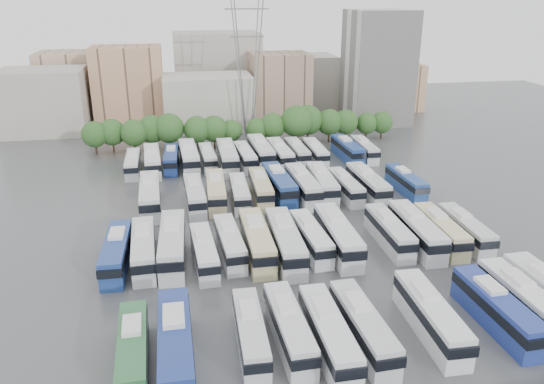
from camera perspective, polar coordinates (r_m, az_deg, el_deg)
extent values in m
plane|color=#424447|center=(70.41, 1.67, -4.29)|extent=(220.00, 220.00, 0.00)
cylinder|color=black|center=(109.35, -18.38, 4.45)|extent=(0.36, 0.36, 2.11)
sphere|color=#234C1E|center=(108.64, -18.55, 5.90)|extent=(5.07, 5.07, 5.07)
cylinder|color=black|center=(109.64, -16.67, 4.69)|extent=(0.36, 0.36, 2.16)
sphere|color=#234C1E|center=(108.91, -16.83, 6.17)|extent=(5.19, 5.19, 5.19)
cylinder|color=black|center=(107.79, -14.49, 4.64)|extent=(0.36, 0.36, 2.18)
sphere|color=#234C1E|center=(107.04, -14.63, 6.16)|extent=(5.22, 5.22, 5.22)
cylinder|color=black|center=(109.10, -12.69, 5.02)|extent=(0.36, 0.36, 2.31)
sphere|color=#234C1E|center=(108.31, -12.82, 6.62)|extent=(5.55, 5.55, 5.55)
cylinder|color=black|center=(108.01, -10.89, 5.04)|extent=(0.36, 0.36, 2.45)
sphere|color=#234C1E|center=(107.17, -11.01, 6.75)|extent=(5.88, 5.88, 5.88)
cylinder|color=black|center=(107.62, -7.97, 5.10)|extent=(0.36, 0.36, 2.23)
sphere|color=#234C1E|center=(106.85, -8.05, 6.66)|extent=(5.36, 5.36, 5.36)
cylinder|color=black|center=(108.07, -6.18, 5.24)|extent=(0.36, 0.36, 2.21)
sphere|color=#234C1E|center=(107.32, -6.25, 6.78)|extent=(5.30, 5.30, 5.30)
cylinder|color=black|center=(108.98, -4.37, 5.33)|extent=(0.36, 0.36, 1.84)
sphere|color=#234C1E|center=(108.35, -4.40, 6.61)|extent=(4.43, 4.43, 4.43)
cylinder|color=black|center=(109.36, -1.61, 5.45)|extent=(0.36, 0.36, 1.89)
sphere|color=#234C1E|center=(108.71, -1.62, 6.76)|extent=(4.55, 4.55, 4.55)
cylinder|color=black|center=(109.67, 0.05, 5.59)|extent=(0.36, 0.36, 2.21)
sphere|color=#234C1E|center=(108.93, 0.05, 7.11)|extent=(5.30, 5.30, 5.30)
cylinder|color=black|center=(110.04, 2.62, 5.75)|extent=(0.36, 0.36, 2.69)
sphere|color=#234C1E|center=(109.16, 2.65, 7.60)|extent=(6.46, 6.46, 6.46)
cylinder|color=black|center=(112.26, 3.84, 6.00)|extent=(0.36, 0.36, 2.58)
sphere|color=#234C1E|center=(111.42, 3.89, 7.74)|extent=(6.20, 6.20, 6.20)
cylinder|color=black|center=(113.21, 6.12, 5.97)|extent=(0.36, 0.36, 2.27)
sphere|color=#234C1E|center=(112.47, 6.18, 7.49)|extent=(5.45, 5.45, 5.45)
cylinder|color=black|center=(114.33, 7.84, 6.02)|extent=(0.36, 0.36, 2.19)
sphere|color=#234C1E|center=(113.62, 7.91, 7.47)|extent=(5.26, 5.26, 5.26)
cylinder|color=black|center=(116.17, 10.08, 6.05)|extent=(0.36, 0.36, 1.88)
sphere|color=#234C1E|center=(115.56, 10.16, 7.28)|extent=(4.52, 4.52, 4.52)
cylinder|color=black|center=(117.29, 11.65, 6.10)|extent=(0.36, 0.36, 1.94)
sphere|color=#234C1E|center=(116.68, 11.74, 7.35)|extent=(4.65, 4.65, 4.65)
cube|color=#9E998E|center=(129.54, -23.27, 8.96)|extent=(18.00, 14.00, 14.00)
cube|color=tan|center=(132.38, -15.14, 11.02)|extent=(16.00, 12.00, 18.00)
cube|color=#ADA89E|center=(124.85, -6.90, 9.62)|extent=(20.00, 14.00, 12.00)
cube|color=gray|center=(132.67, 0.80, 11.30)|extent=(14.00, 12.00, 16.00)
cube|color=gray|center=(144.17, -5.92, 12.76)|extent=(22.00, 16.00, 20.00)
cube|color=tan|center=(144.08, -20.48, 10.78)|extent=(16.00, 14.00, 16.00)
cube|color=#A39E93|center=(146.09, 3.00, 11.75)|extent=(18.00, 14.00, 14.00)
cube|color=tan|center=(148.10, 12.79, 11.01)|extent=(14.00, 12.00, 12.00)
cube|color=gray|center=(138.56, -10.65, 10.10)|extent=(12.00, 10.00, 10.00)
cube|color=silver|center=(130.50, 11.30, 12.97)|extent=(14.00, 14.00, 26.00)
cylinder|color=slate|center=(111.90, -3.54, 14.15)|extent=(2.90, 2.91, 33.83)
cylinder|color=slate|center=(115.85, -3.80, 14.37)|extent=(2.90, 2.91, 33.83)
cylinder|color=slate|center=(112.46, -1.45, 14.22)|extent=(2.90, 2.91, 33.83)
cylinder|color=slate|center=(116.39, -1.78, 14.43)|extent=(2.90, 2.91, 33.83)
cube|color=slate|center=(113.46, -2.72, 19.08)|extent=(9.00, 0.30, 0.30)
cube|color=slate|center=(113.75, -2.68, 16.34)|extent=(7.00, 0.30, 0.30)
cube|color=#2B663A|center=(47.64, -14.70, -16.37)|extent=(2.73, 11.14, 3.14)
cube|color=black|center=(47.18, -14.77, -15.88)|extent=(2.85, 11.31, 0.92)
cube|color=silver|center=(47.76, -14.85, -13.67)|extent=(1.67, 3.00, 0.41)
cube|color=navy|center=(47.06, -10.33, -16.10)|extent=(2.84, 12.90, 3.65)
cube|color=black|center=(46.51, -10.38, -15.53)|extent=(2.97, 13.09, 1.07)
cube|color=silver|center=(47.20, -10.54, -12.94)|extent=(1.85, 3.45, 0.47)
cube|color=silver|center=(48.43, -2.32, -15.01)|extent=(2.56, 10.66, 3.00)
cube|color=black|center=(47.99, -2.31, -14.54)|extent=(2.67, 10.82, 0.88)
cube|color=silver|center=(48.56, -2.54, -12.48)|extent=(1.58, 2.87, 0.39)
cube|color=silver|center=(48.87, 1.84, -14.51)|extent=(2.69, 11.25, 3.17)
cube|color=black|center=(48.41, 1.89, -14.01)|extent=(2.81, 11.42, 0.93)
cube|color=silver|center=(49.00, 1.46, -11.88)|extent=(1.67, 3.03, 0.41)
cube|color=silver|center=(48.26, 6.09, -15.03)|extent=(2.58, 11.79, 3.33)
cube|color=black|center=(47.77, 6.17, -14.51)|extent=(2.70, 11.96, 0.98)
cube|color=silver|center=(48.35, 5.67, -12.23)|extent=(1.69, 3.15, 0.43)
cube|color=silver|center=(49.57, 9.73, -14.19)|extent=(2.86, 11.63, 3.27)
cube|color=black|center=(49.11, 9.84, -13.69)|extent=(2.98, 11.81, 0.96)
cube|color=silver|center=(49.67, 9.23, -11.53)|extent=(1.75, 3.14, 0.42)
cube|color=silver|center=(52.25, 16.66, -12.76)|extent=(2.91, 12.05, 3.39)
cube|color=black|center=(51.79, 16.80, -12.25)|extent=(3.04, 12.23, 1.00)
cube|color=silver|center=(52.39, 16.19, -10.14)|extent=(1.79, 3.24, 0.44)
cube|color=navy|center=(55.29, 22.98, -11.67)|extent=(2.88, 11.86, 3.34)
cube|color=black|center=(54.87, 23.16, -11.18)|extent=(3.00, 12.04, 0.98)
cube|color=silver|center=(55.37, 22.40, -9.26)|extent=(1.77, 3.19, 0.43)
cube|color=white|center=(57.34, 25.51, -10.79)|extent=(2.79, 12.31, 3.48)
cube|color=black|center=(56.92, 25.71, -10.29)|extent=(2.91, 12.50, 1.02)
cube|color=silver|center=(57.46, 24.93, -8.37)|extent=(1.79, 3.30, 0.45)
cube|color=navy|center=(63.72, -16.36, -6.36)|extent=(2.84, 11.78, 3.32)
cube|color=black|center=(63.31, -16.43, -5.91)|extent=(2.97, 11.96, 0.98)
cube|color=silver|center=(64.23, -16.37, -4.28)|extent=(1.75, 3.17, 0.43)
cube|color=silver|center=(63.69, -13.64, -6.07)|extent=(3.01, 12.00, 3.37)
cube|color=black|center=(63.27, -13.69, -5.61)|extent=(3.13, 12.18, 0.99)
cube|color=silver|center=(64.22, -13.78, -3.96)|extent=(1.81, 3.24, 0.44)
cube|color=silver|center=(63.63, -10.64, -5.68)|extent=(3.26, 13.20, 3.71)
cube|color=black|center=(63.17, -10.69, -5.16)|extent=(3.40, 13.40, 1.09)
cube|color=silver|center=(64.23, -10.73, -3.35)|extent=(1.98, 3.56, 0.48)
cube|color=silver|center=(62.07, -7.31, -6.52)|extent=(2.81, 10.89, 3.06)
cube|color=black|center=(61.69, -7.32, -6.09)|extent=(2.93, 11.06, 0.90)
cube|color=silver|center=(62.52, -7.52, -4.55)|extent=(1.67, 2.95, 0.40)
cube|color=silver|center=(63.82, -4.58, -5.56)|extent=(2.93, 11.24, 3.15)
cube|color=black|center=(63.43, -4.58, -5.12)|extent=(3.05, 11.41, 0.93)
cube|color=silver|center=(64.30, -4.83, -3.60)|extent=(1.73, 3.04, 0.41)
cube|color=beige|center=(63.59, -1.66, -5.37)|extent=(2.76, 12.73, 3.60)
cube|color=black|center=(63.15, -1.65, -4.87)|extent=(2.89, 12.93, 1.06)
cube|color=silver|center=(64.15, -1.89, -3.12)|extent=(1.82, 3.40, 0.47)
cube|color=silver|center=(63.27, 1.42, -5.45)|extent=(3.11, 13.23, 3.73)
cube|color=black|center=(62.81, 1.45, -4.93)|extent=(3.25, 13.43, 1.10)
cube|color=silver|center=(63.85, 1.17, -3.11)|extent=(1.95, 3.55, 0.48)
cube|color=silver|center=(65.06, 4.17, -4.99)|extent=(2.90, 11.33, 3.18)
cube|color=black|center=(64.68, 4.22, -4.56)|extent=(3.02, 11.51, 0.94)
cube|color=silver|center=(65.52, 3.85, -3.06)|extent=(1.73, 3.07, 0.41)
cube|color=silver|center=(65.28, 7.06, -4.77)|extent=(2.96, 13.03, 3.68)
cube|color=black|center=(64.84, 7.13, -4.27)|extent=(3.09, 13.23, 1.08)
cube|color=silver|center=(65.84, 6.74, -2.54)|extent=(1.89, 3.49, 0.48)
cube|color=silver|center=(67.94, 12.47, -4.26)|extent=(2.58, 11.54, 3.26)
cube|color=black|center=(67.56, 12.56, -3.83)|extent=(2.70, 11.72, 0.96)
cube|color=silver|center=(68.41, 12.15, -2.36)|extent=(1.67, 3.09, 0.42)
cube|color=silver|center=(68.60, 15.23, -4.11)|extent=(2.99, 12.74, 3.59)
cube|color=black|center=(68.19, 15.33, -3.64)|extent=(3.12, 12.93, 1.06)
cube|color=silver|center=(69.12, 14.86, -2.05)|extent=(1.88, 3.42, 0.46)
cube|color=beige|center=(69.93, 17.64, -4.03)|extent=(2.81, 11.65, 3.28)
cube|color=black|center=(69.56, 17.74, -3.61)|extent=(2.94, 11.82, 0.96)
cube|color=silver|center=(70.39, 17.30, -2.18)|extent=(1.73, 3.14, 0.42)
cube|color=silver|center=(71.43, 20.05, -3.86)|extent=(2.61, 11.12, 3.14)
cube|color=black|center=(71.09, 20.16, -3.47)|extent=(2.72, 11.29, 0.92)
cube|color=silver|center=(71.86, 19.71, -2.13)|extent=(1.64, 2.99, 0.41)
cube|color=silver|center=(79.23, -12.98, -0.46)|extent=(3.13, 13.09, 3.69)
cube|color=black|center=(78.83, -13.02, -0.02)|extent=(3.27, 13.29, 1.08)
cube|color=silver|center=(80.05, -13.10, 1.34)|extent=(1.94, 3.52, 0.48)
cube|color=silver|center=(78.70, -8.31, -0.43)|extent=(2.86, 11.74, 3.30)
cube|color=black|center=(78.34, -8.33, -0.03)|extent=(2.99, 11.92, 0.97)
cube|color=silver|center=(79.42, -8.47, 1.20)|extent=(1.75, 3.16, 0.43)
cube|color=beige|center=(79.65, -6.05, -0.01)|extent=(3.12, 12.23, 3.44)
cube|color=black|center=(79.27, -6.06, 0.40)|extent=(3.25, 12.42, 1.01)
cube|color=silver|center=(80.41, -6.14, 1.67)|extent=(1.86, 3.31, 0.44)
cube|color=silver|center=(79.28, -3.51, -0.17)|extent=(2.71, 10.93, 3.07)
cube|color=black|center=(78.94, -3.52, 0.20)|extent=(2.83, 11.09, 0.90)
cube|color=silver|center=(79.95, -3.63, 1.34)|extent=(1.64, 2.95, 0.40)
cube|color=#C4B587|center=(80.73, -1.21, 0.34)|extent=(2.86, 11.70, 3.29)
cube|color=black|center=(80.37, -1.20, 0.73)|extent=(2.98, 11.87, 0.97)
cube|color=silver|center=(81.46, -1.36, 1.92)|extent=(1.75, 3.15, 0.43)
cube|color=navy|center=(81.95, 0.75, 0.79)|extent=(3.30, 12.89, 3.62)
cube|color=black|center=(81.57, 0.78, 1.21)|extent=(3.43, 13.09, 1.07)
cube|color=silver|center=(82.75, 0.50, 2.49)|extent=(1.96, 3.49, 0.47)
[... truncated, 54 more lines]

